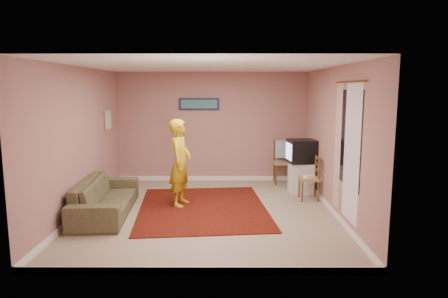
{
  "coord_description": "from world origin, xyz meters",
  "views": [
    {
      "loc": [
        0.31,
        -7.01,
        2.23
      ],
      "look_at": [
        0.29,
        0.6,
        1.06
      ],
      "focal_mm": 32.0,
      "sensor_mm": 36.0,
      "label": 1
    }
  ],
  "objects_px": {
    "crt_tv": "(302,151)",
    "sofa": "(106,197)",
    "tv_cabinet": "(301,178)",
    "chair_a": "(284,157)",
    "person": "(180,163)",
    "chair_b": "(309,173)"
  },
  "relations": [
    {
      "from": "tv_cabinet",
      "to": "chair_b",
      "type": "height_order",
      "value": "chair_b"
    },
    {
      "from": "tv_cabinet",
      "to": "person",
      "type": "relative_size",
      "value": 0.39
    },
    {
      "from": "sofa",
      "to": "chair_b",
      "type": "bearing_deg",
      "value": -80.08
    },
    {
      "from": "crt_tv",
      "to": "sofa",
      "type": "distance_m",
      "value": 4.08
    },
    {
      "from": "tv_cabinet",
      "to": "sofa",
      "type": "distance_m",
      "value": 4.04
    },
    {
      "from": "crt_tv",
      "to": "sofa",
      "type": "height_order",
      "value": "crt_tv"
    },
    {
      "from": "tv_cabinet",
      "to": "chair_a",
      "type": "height_order",
      "value": "chair_a"
    },
    {
      "from": "crt_tv",
      "to": "sofa",
      "type": "relative_size",
      "value": 0.29
    },
    {
      "from": "crt_tv",
      "to": "chair_b",
      "type": "relative_size",
      "value": 1.31
    },
    {
      "from": "tv_cabinet",
      "to": "person",
      "type": "bearing_deg",
      "value": -159.01
    },
    {
      "from": "chair_b",
      "to": "sofa",
      "type": "distance_m",
      "value": 3.92
    },
    {
      "from": "chair_a",
      "to": "person",
      "type": "xyz_separation_m",
      "value": [
        -2.22,
        -1.8,
        0.21
      ]
    },
    {
      "from": "crt_tv",
      "to": "chair_b",
      "type": "bearing_deg",
      "value": -90.61
    },
    {
      "from": "chair_a",
      "to": "chair_b",
      "type": "distance_m",
      "value": 1.44
    },
    {
      "from": "tv_cabinet",
      "to": "sofa",
      "type": "height_order",
      "value": "tv_cabinet"
    },
    {
      "from": "crt_tv",
      "to": "person",
      "type": "relative_size",
      "value": 0.38
    },
    {
      "from": "tv_cabinet",
      "to": "crt_tv",
      "type": "height_order",
      "value": "crt_tv"
    },
    {
      "from": "crt_tv",
      "to": "person",
      "type": "distance_m",
      "value": 2.65
    },
    {
      "from": "tv_cabinet",
      "to": "person",
      "type": "height_order",
      "value": "person"
    },
    {
      "from": "crt_tv",
      "to": "chair_b",
      "type": "height_order",
      "value": "crt_tv"
    },
    {
      "from": "chair_a",
      "to": "sofa",
      "type": "bearing_deg",
      "value": -145.61
    },
    {
      "from": "chair_a",
      "to": "person",
      "type": "distance_m",
      "value": 2.86
    }
  ]
}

